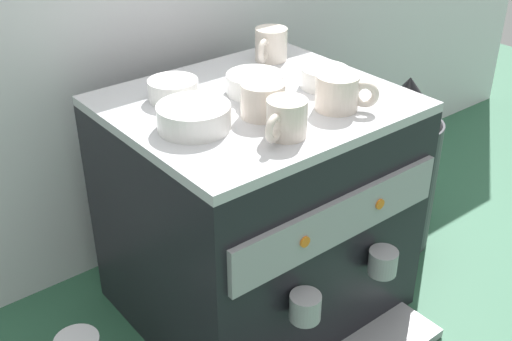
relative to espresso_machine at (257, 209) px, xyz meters
name	(u,v)px	position (x,y,z in m)	size (l,w,h in m)	color
ground_plane	(256,297)	(0.00, 0.00, -0.24)	(4.00, 4.00, 0.00)	#28563D
tiled_backsplash_wall	(162,63)	(0.00, 0.35, 0.22)	(2.80, 0.03, 0.92)	silver
espresso_machine	(257,209)	(0.00, 0.00, 0.00)	(0.53, 0.57, 0.48)	black
ceramic_cup_0	(262,99)	(-0.04, -0.06, 0.28)	(0.08, 0.11, 0.06)	beige
ceramic_cup_1	(270,45)	(0.16, 0.15, 0.28)	(0.10, 0.08, 0.07)	beige
ceramic_cup_2	(286,119)	(-0.06, -0.15, 0.28)	(0.10, 0.07, 0.06)	beige
ceramic_cup_3	(339,92)	(0.09, -0.12, 0.28)	(0.09, 0.10, 0.06)	beige
ceramic_bowl_0	(255,84)	(0.02, 0.03, 0.26)	(0.11, 0.11, 0.04)	white
ceramic_bowl_1	(194,117)	(-0.16, -0.03, 0.26)	(0.13, 0.13, 0.04)	white
ceramic_bowl_2	(324,78)	(0.14, -0.03, 0.26)	(0.09, 0.09, 0.04)	white
ceramic_bowl_3	(173,90)	(-0.12, 0.10, 0.26)	(0.09, 0.09, 0.04)	white
coffee_grinder	(400,165)	(0.41, -0.03, -0.03)	(0.18, 0.18, 0.44)	#333338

